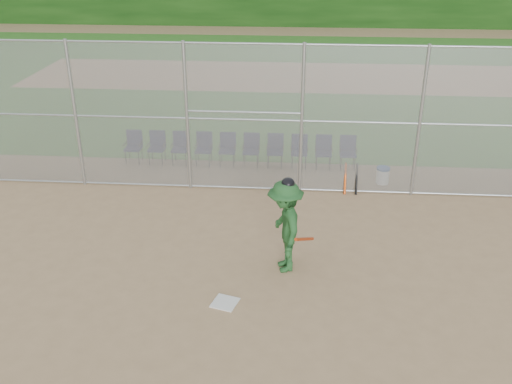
# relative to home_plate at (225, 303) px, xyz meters

# --- Properties ---
(ground) EXTENTS (100.00, 100.00, 0.00)m
(ground) POSITION_rel_home_plate_xyz_m (0.39, 0.23, -0.01)
(ground) COLOR #A5835C
(ground) RESTS_ON ground
(grass_strip) EXTENTS (100.00, 100.00, 0.00)m
(grass_strip) POSITION_rel_home_plate_xyz_m (0.39, 18.23, -0.00)
(grass_strip) COLOR #2B641E
(grass_strip) RESTS_ON ground
(dirt_patch_far) EXTENTS (24.00, 24.00, 0.00)m
(dirt_patch_far) POSITION_rel_home_plate_xyz_m (0.39, 18.23, -0.00)
(dirt_patch_far) COLOR tan
(dirt_patch_far) RESTS_ON ground
(backstop_fence) EXTENTS (16.09, 0.09, 4.00)m
(backstop_fence) POSITION_rel_home_plate_xyz_m (0.39, 5.23, 2.06)
(backstop_fence) COLOR gray
(backstop_fence) RESTS_ON ground
(home_plate) EXTENTS (0.57, 0.57, 0.02)m
(home_plate) POSITION_rel_home_plate_xyz_m (0.00, 0.00, 0.00)
(home_plate) COLOR silver
(home_plate) RESTS_ON ground
(batter_at_plate) EXTENTS (1.11, 1.48, 2.09)m
(batter_at_plate) POSITION_rel_home_plate_xyz_m (1.09, 1.33, 1.00)
(batter_at_plate) COLOR #1F4E22
(batter_at_plate) RESTS_ON ground
(water_cooler) EXTENTS (0.38, 0.38, 0.47)m
(water_cooler) POSITION_rel_home_plate_xyz_m (3.71, 5.92, 0.23)
(water_cooler) COLOR white
(water_cooler) RESTS_ON ground
(spare_bats) EXTENTS (0.36, 0.33, 0.83)m
(spare_bats) POSITION_rel_home_plate_xyz_m (2.77, 5.21, 0.40)
(spare_bats) COLOR #D84C14
(spare_bats) RESTS_ON ground
(chair_0) EXTENTS (0.54, 0.52, 0.96)m
(chair_0) POSITION_rel_home_plate_xyz_m (-3.66, 6.93, 0.47)
(chair_0) COLOR #0F1439
(chair_0) RESTS_ON ground
(chair_1) EXTENTS (0.54, 0.52, 0.96)m
(chair_1) POSITION_rel_home_plate_xyz_m (-2.94, 6.93, 0.47)
(chair_1) COLOR #0F1439
(chair_1) RESTS_ON ground
(chair_2) EXTENTS (0.54, 0.52, 0.96)m
(chair_2) POSITION_rel_home_plate_xyz_m (-2.22, 6.93, 0.47)
(chair_2) COLOR #0F1439
(chair_2) RESTS_ON ground
(chair_3) EXTENTS (0.54, 0.52, 0.96)m
(chair_3) POSITION_rel_home_plate_xyz_m (-1.50, 6.93, 0.47)
(chair_3) COLOR #0F1439
(chair_3) RESTS_ON ground
(chair_4) EXTENTS (0.54, 0.52, 0.96)m
(chair_4) POSITION_rel_home_plate_xyz_m (-0.79, 6.93, 0.47)
(chair_4) COLOR #0F1439
(chair_4) RESTS_ON ground
(chair_5) EXTENTS (0.54, 0.52, 0.96)m
(chair_5) POSITION_rel_home_plate_xyz_m (-0.07, 6.93, 0.47)
(chair_5) COLOR #0F1439
(chair_5) RESTS_ON ground
(chair_6) EXTENTS (0.54, 0.52, 0.96)m
(chair_6) POSITION_rel_home_plate_xyz_m (0.65, 6.93, 0.47)
(chair_6) COLOR #0F1439
(chair_6) RESTS_ON ground
(chair_7) EXTENTS (0.54, 0.52, 0.96)m
(chair_7) POSITION_rel_home_plate_xyz_m (1.37, 6.93, 0.47)
(chair_7) COLOR #0F1439
(chair_7) RESTS_ON ground
(chair_8) EXTENTS (0.54, 0.52, 0.96)m
(chair_8) POSITION_rel_home_plate_xyz_m (2.08, 6.93, 0.47)
(chair_8) COLOR #0F1439
(chair_8) RESTS_ON ground
(chair_9) EXTENTS (0.54, 0.52, 0.96)m
(chair_9) POSITION_rel_home_plate_xyz_m (2.80, 6.93, 0.47)
(chair_9) COLOR #0F1439
(chair_9) RESTS_ON ground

